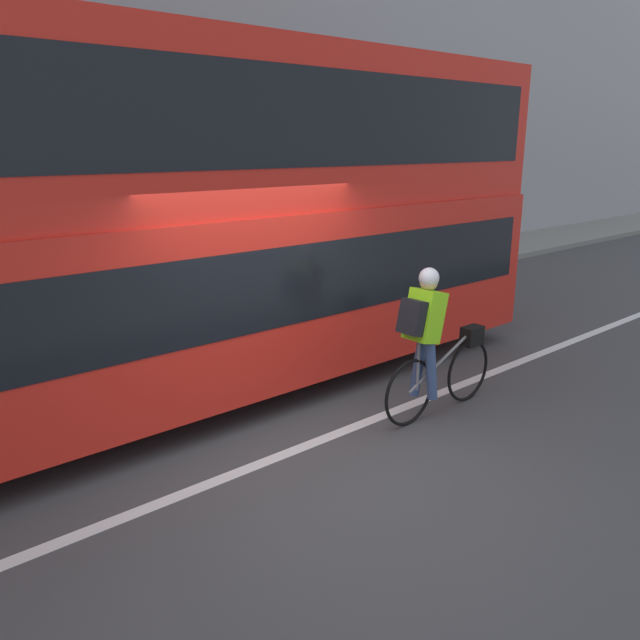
# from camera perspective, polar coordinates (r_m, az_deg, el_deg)

# --- Properties ---
(ground_plane) EXTENTS (80.00, 80.00, 0.00)m
(ground_plane) POSITION_cam_1_polar(r_m,az_deg,el_deg) (6.21, -0.76, -12.18)
(ground_plane) COLOR #424244
(road_center_line) EXTENTS (50.00, 0.14, 0.01)m
(road_center_line) POSITION_cam_1_polar(r_m,az_deg,el_deg) (6.33, -1.77, -11.59)
(road_center_line) COLOR silver
(road_center_line) RESTS_ON ground_plane
(sidewalk_curb) EXTENTS (60.00, 2.27, 0.14)m
(sidewalk_curb) POSITION_cam_1_polar(r_m,az_deg,el_deg) (10.92, -20.34, -0.26)
(sidewalk_curb) COLOR gray
(sidewalk_curb) RESTS_ON ground_plane
(building_facade) EXTENTS (60.00, 0.30, 9.43)m
(building_facade) POSITION_cam_1_polar(r_m,az_deg,el_deg) (11.89, -25.05, 23.20)
(building_facade) COLOR #9E9EA3
(building_facade) RESTS_ON ground_plane
(bus) EXTENTS (11.04, 2.52, 3.96)m
(bus) POSITION_cam_1_polar(r_m,az_deg,el_deg) (6.88, -17.71, 9.00)
(bus) COLOR black
(bus) RESTS_ON ground_plane
(cyclist_on_bike) EXTENTS (1.76, 0.32, 1.69)m
(cyclist_on_bike) POSITION_cam_1_polar(r_m,az_deg,el_deg) (6.78, 10.19, -1.69)
(cyclist_on_bike) COLOR black
(cyclist_on_bike) RESTS_ON ground_plane
(street_sign_post) EXTENTS (0.36, 0.09, 2.53)m
(street_sign_post) POSITION_cam_1_polar(r_m,az_deg,el_deg) (11.34, -11.28, 8.68)
(street_sign_post) COLOR #59595B
(street_sign_post) RESTS_ON sidewalk_curb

